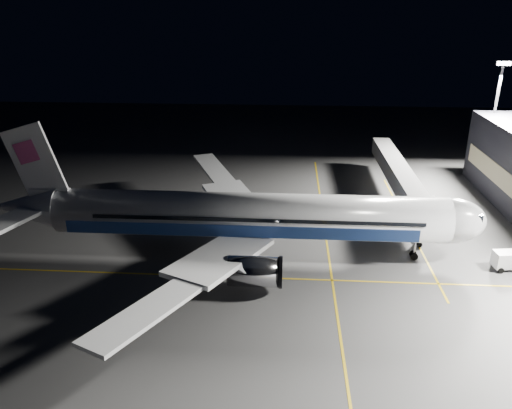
{
  "coord_description": "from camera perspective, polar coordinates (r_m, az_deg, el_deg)",
  "views": [
    {
      "loc": [
        4.59,
        -56.35,
        29.58
      ],
      "look_at": [
        0.68,
        1.84,
        6.0
      ],
      "focal_mm": 35.0,
      "sensor_mm": 36.0,
      "label": 1
    }
  ],
  "objects": [
    {
      "name": "guide_line_main",
      "position": [
        63.86,
        8.3,
        -5.82
      ],
      "size": [
        0.25,
        80.0,
        0.01
      ],
      "primitive_type": "cube",
      "color": "gold",
      "rests_on": "ground"
    },
    {
      "name": "guide_line_side",
      "position": [
        74.7,
        17.0,
        -2.33
      ],
      "size": [
        0.25,
        40.0,
        0.01
      ],
      "primitive_type": "cube",
      "color": "gold",
      "rests_on": "ground"
    },
    {
      "name": "guide_line_cross",
      "position": [
        58.57,
        -1.19,
        -8.32
      ],
      "size": [
        70.0,
        0.25,
        0.01
      ],
      "primitive_type": "cube",
      "color": "gold",
      "rests_on": "ground"
    },
    {
      "name": "baggage_tug",
      "position": [
        73.5,
        0.44,
        -1.13
      ],
      "size": [
        2.2,
        1.83,
        1.5
      ],
      "rotation": [
        0.0,
        0.0,
        0.09
      ],
      "color": "black",
      "rests_on": "ground"
    },
    {
      "name": "safety_cone_c",
      "position": [
        76.21,
        3.22,
        -0.64
      ],
      "size": [
        0.36,
        0.36,
        0.55
      ],
      "primitive_type": "cone",
      "color": "#FD400A",
      "rests_on": "ground"
    },
    {
      "name": "airliner",
      "position": [
        61.67,
        -1.75,
        -1.32
      ],
      "size": [
        61.48,
        54.22,
        16.64
      ],
      "color": "silver",
      "rests_on": "ground"
    },
    {
      "name": "ground",
      "position": [
        63.8,
        -0.73,
        -5.61
      ],
      "size": [
        200.0,
        200.0,
        0.0
      ],
      "primitive_type": "plane",
      "color": "#4C4C4F",
      "rests_on": "ground"
    },
    {
      "name": "jet_bridge",
      "position": [
        80.4,
        16.17,
        3.01
      ],
      "size": [
        3.6,
        34.4,
        6.3
      ],
      "color": "#B2B2B7",
      "rests_on": "ground"
    },
    {
      "name": "service_truck",
      "position": [
        66.97,
        27.2,
        -5.66
      ],
      "size": [
        4.72,
        2.44,
        2.31
      ],
      "rotation": [
        0.0,
        0.0,
        0.13
      ],
      "color": "white",
      "rests_on": "ground"
    },
    {
      "name": "safety_cone_b",
      "position": [
        75.3,
        -2.2,
        -0.89
      ],
      "size": [
        0.39,
        0.39,
        0.58
      ],
      "primitive_type": "cone",
      "color": "#FD400A",
      "rests_on": "ground"
    },
    {
      "name": "floodlight_mast_north",
      "position": [
        96.71,
        25.64,
        9.64
      ],
      "size": [
        2.4,
        0.68,
        20.7
      ],
      "color": "#59595E",
      "rests_on": "ground"
    },
    {
      "name": "safety_cone_a",
      "position": [
        73.59,
        3.57,
        -1.49
      ],
      "size": [
        0.38,
        0.38,
        0.57
      ],
      "primitive_type": "cone",
      "color": "#FD400A",
      "rests_on": "ground"
    }
  ]
}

